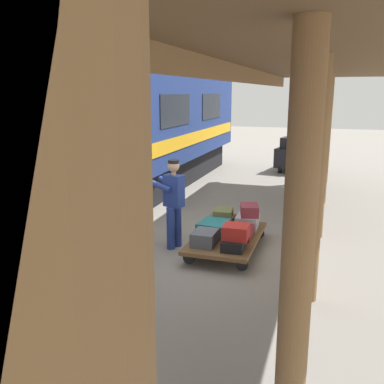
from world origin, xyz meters
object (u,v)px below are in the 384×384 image
suitcase_black_hardshell (234,243)px  porter_by_door (120,201)px  train_car (46,135)px  suitcase_olive_duffel (223,213)px  suitcase_teal_softside (214,228)px  suitcase_burgundy_valise (249,210)px  suitcase_red_plastic (236,232)px  suitcase_gray_aluminum (247,222)px  luggage_cart (227,238)px  suitcase_maroon_trunk (241,232)px  suitcase_brown_leather (222,221)px  baggage_tug (294,155)px  suitcase_slate_roller (205,238)px  porter_in_overalls (173,201)px

suitcase_black_hardshell → porter_by_door: (2.21, -0.05, 0.55)m
train_car → suitcase_olive_duffel: 3.93m
suitcase_teal_softside → suitcase_burgundy_valise: (-0.56, -0.61, 0.23)m
suitcase_red_plastic → suitcase_gray_aluminum: bearing=-88.4°
luggage_cart → porter_by_door: (1.94, 0.55, 0.69)m
suitcase_red_plastic → porter_by_door: 2.27m
suitcase_teal_softside → suitcase_burgundy_valise: size_ratio=1.31×
suitcase_maroon_trunk → suitcase_brown_leather: bearing=-48.5°
train_car → suitcase_gray_aluminum: bearing=-170.0°
suitcase_teal_softside → suitcase_red_plastic: size_ratio=1.45×
suitcase_red_plastic → porter_by_door: size_ratio=0.25×
suitcase_gray_aluminum → baggage_tug: baggage_tug is taller
suitcase_gray_aluminum → suitcase_maroon_trunk: size_ratio=0.88×
train_car → suitcase_burgundy_valise: train_car is taller
suitcase_olive_duffel → suitcase_maroon_trunk: bearing=130.5°
luggage_cart → suitcase_slate_roller: (0.26, 0.60, 0.17)m
train_car → luggage_cart: size_ratio=9.38×
porter_in_overalls → porter_by_door: bearing=21.6°
porter_by_door → baggage_tug: 9.77m
suitcase_teal_softside → suitcase_maroon_trunk: suitcase_teal_softside is taller
suitcase_olive_duffel → porter_by_door: bearing=33.0°
suitcase_brown_leather → porter_by_door: (1.68, 1.14, 0.55)m
suitcase_brown_leather → suitcase_red_plastic: size_ratio=1.19×
train_car → suitcase_slate_roller: bearing=172.2°
suitcase_red_plastic → porter_in_overalls: porter_in_overalls is taller
train_car → suitcase_red_plastic: train_car is taller
suitcase_teal_softside → suitcase_gray_aluminum: suitcase_teal_softside is taller
train_car → porter_by_door: size_ratio=11.95×
train_car → suitcase_brown_leather: size_ratio=39.56×
suitcase_teal_softside → baggage_tug: (-0.70, -8.92, 0.22)m
suitcase_brown_leather → suitcase_olive_duffel: size_ratio=1.14×
luggage_cart → suitcase_teal_softside: bearing=-0.0°
luggage_cart → suitcase_slate_roller: 0.67m
train_car → suitcase_gray_aluminum: train_car is taller
suitcase_teal_softside → suitcase_olive_duffel: suitcase_olive_duffel is taller
luggage_cart → suitcase_olive_duffel: (0.22, -0.57, 0.31)m
suitcase_maroon_trunk → porter_in_overalls: bearing=8.0°
porter_in_overalls → suitcase_burgundy_valise: bearing=-148.9°
suitcase_red_plastic → train_car: bearing=-6.9°
luggage_cart → suitcase_teal_softside: size_ratio=3.47×
luggage_cart → porter_by_door: 2.13m
suitcase_gray_aluminum → porter_in_overalls: bearing=31.2°
suitcase_olive_duffel → luggage_cart: bearing=111.5°
luggage_cart → suitcase_gray_aluminum: 0.67m
suitcase_teal_softside → suitcase_brown_leather: (0.00, -0.60, -0.03)m
suitcase_black_hardshell → suitcase_burgundy_valise: (-0.03, -1.21, 0.27)m
porter_in_overalls → luggage_cart: bearing=-170.0°
suitcase_slate_roller → luggage_cart: bearing=-113.8°
luggage_cart → suitcase_maroon_trunk: suitcase_maroon_trunk is taller
luggage_cart → baggage_tug: (-0.44, -8.92, 0.39)m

